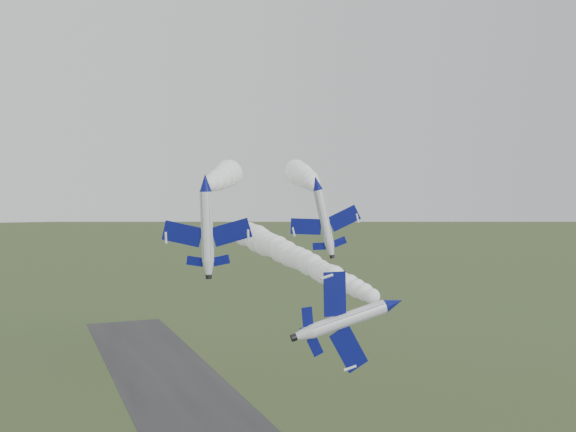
# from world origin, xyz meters

# --- Properties ---
(jet_lead) EXTENTS (4.42, 12.79, 10.20)m
(jet_lead) POSITION_xyz_m (5.53, -2.18, 31.53)
(jet_lead) COLOR silver
(smoke_trail_jet_lead) EXTENTS (13.34, 76.94, 5.16)m
(smoke_trail_jet_lead) POSITION_xyz_m (10.56, 39.02, 32.95)
(smoke_trail_jet_lead) COLOR white
(jet_pair_left) EXTENTS (11.34, 12.99, 3.36)m
(jet_pair_left) POSITION_xyz_m (-8.93, 20.01, 44.55)
(jet_pair_left) COLOR silver
(smoke_trail_jet_pair_left) EXTENTS (30.53, 63.90, 5.47)m
(smoke_trail_jet_pair_left) POSITION_xyz_m (3.72, 54.53, 46.29)
(smoke_trail_jet_pair_left) COLOR white
(jet_pair_right) EXTENTS (9.37, 11.05, 3.25)m
(jet_pair_right) POSITION_xyz_m (6.00, 18.26, 44.55)
(jet_pair_right) COLOR silver
(smoke_trail_jet_pair_right) EXTENTS (23.56, 53.72, 4.98)m
(smoke_trail_jet_pair_right) POSITION_xyz_m (16.45, 46.62, 46.36)
(smoke_trail_jet_pair_right) COLOR white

